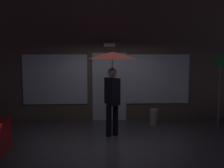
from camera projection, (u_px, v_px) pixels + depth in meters
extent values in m
plane|color=#423F44|center=(113.00, 141.00, 7.13)|extent=(18.00, 18.00, 0.00)
cube|color=brown|center=(109.00, 57.00, 9.22)|extent=(9.15, 0.30, 4.13)
cube|color=white|center=(109.00, 87.00, 9.16)|extent=(1.10, 0.04, 2.20)
cube|color=white|center=(55.00, 79.00, 9.05)|extent=(2.05, 0.04, 1.60)
cube|color=white|center=(158.00, 79.00, 9.21)|extent=(2.05, 0.04, 1.60)
cube|color=white|center=(109.00, 45.00, 8.93)|extent=(0.36, 0.16, 0.12)
cylinder|color=black|center=(115.00, 119.00, 7.58)|extent=(0.15, 0.15, 0.86)
cylinder|color=black|center=(109.00, 120.00, 7.49)|extent=(0.15, 0.15, 0.86)
cube|color=black|center=(112.00, 91.00, 7.45)|extent=(0.42, 0.52, 0.69)
cube|color=silver|center=(108.00, 91.00, 7.50)|extent=(0.08, 0.13, 0.55)
cube|color=red|center=(108.00, 92.00, 7.50)|extent=(0.04, 0.06, 0.44)
sphere|color=tan|center=(112.00, 72.00, 7.39)|extent=(0.24, 0.24, 0.24)
cylinder|color=slate|center=(112.00, 71.00, 7.39)|extent=(0.02, 0.02, 1.00)
cone|color=#4C0C0C|center=(112.00, 55.00, 7.34)|extent=(1.28, 1.28, 0.18)
cylinder|color=#595B60|center=(220.00, 90.00, 8.29)|extent=(0.07, 0.07, 2.22)
cube|color=#198C33|center=(221.00, 61.00, 8.17)|extent=(0.40, 0.02, 0.30)
cylinder|color=#9E998E|center=(154.00, 117.00, 8.61)|extent=(0.25, 0.25, 0.50)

